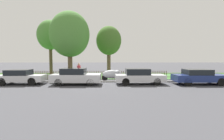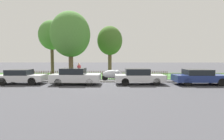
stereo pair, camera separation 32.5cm
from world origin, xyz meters
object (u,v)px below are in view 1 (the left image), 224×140
(parked_car_navy_estate, at_px, (76,76))
(covered_motorcycle, at_px, (113,74))
(parked_car_black_saloon, at_px, (21,77))
(parked_car_white_van, at_px, (199,77))
(parked_car_red_compact, at_px, (139,76))
(tree_behind_motorcycle, at_px, (70,34))
(pedestrian_near_fence, at_px, (79,71))
(tree_mid_park, at_px, (109,41))
(tree_nearest_kerb, at_px, (50,35))

(parked_car_navy_estate, relative_size, covered_motorcycle, 2.00)
(parked_car_black_saloon, height_order, parked_car_white_van, parked_car_white_van)
(parked_car_red_compact, distance_m, tree_behind_motorcycle, 10.27)
(parked_car_navy_estate, distance_m, parked_car_red_compact, 5.49)
(parked_car_navy_estate, xyz_separation_m, covered_motorcycle, (3.22, 2.45, -0.06))
(parked_car_black_saloon, bearing_deg, pedestrian_near_fence, 23.77)
(parked_car_navy_estate, height_order, pedestrian_near_fence, pedestrian_near_fence)
(parked_car_navy_estate, distance_m, tree_mid_park, 10.53)
(parked_car_white_van, distance_m, covered_motorcycle, 7.77)
(tree_behind_motorcycle, bearing_deg, parked_car_black_saloon, -117.06)
(tree_mid_park, relative_size, pedestrian_near_fence, 3.75)
(pedestrian_near_fence, bearing_deg, parked_car_white_van, 149.27)
(parked_car_black_saloon, relative_size, pedestrian_near_fence, 2.24)
(parked_car_black_saloon, bearing_deg, parked_car_navy_estate, -3.19)
(parked_car_black_saloon, height_order, tree_behind_motorcycle, tree_behind_motorcycle)
(covered_motorcycle, xyz_separation_m, tree_nearest_kerb, (-8.54, 7.03, 4.70))
(parked_car_white_van, bearing_deg, covered_motorcycle, 161.27)
(parked_car_white_van, relative_size, pedestrian_near_fence, 2.50)
(parked_car_red_compact, bearing_deg, parked_car_black_saloon, 178.81)
(tree_nearest_kerb, xyz_separation_m, tree_behind_motorcycle, (3.49, -3.53, -0.34))
(tree_mid_park, bearing_deg, tree_behind_motorcycle, -142.94)
(parked_car_white_van, bearing_deg, parked_car_navy_estate, 179.65)
(tree_nearest_kerb, height_order, tree_behind_motorcycle, tree_behind_motorcycle)
(tree_behind_motorcycle, bearing_deg, tree_nearest_kerb, 134.69)
(parked_car_navy_estate, xyz_separation_m, tree_mid_park, (2.74, 9.40, 3.86))
(parked_car_red_compact, relative_size, tree_nearest_kerb, 0.57)
(parked_car_red_compact, height_order, tree_nearest_kerb, tree_nearest_kerb)
(parked_car_black_saloon, xyz_separation_m, parked_car_red_compact, (10.26, 0.00, 0.02))
(parked_car_black_saloon, relative_size, parked_car_navy_estate, 0.95)
(parked_car_red_compact, bearing_deg, tree_mid_park, 105.34)
(tree_nearest_kerb, distance_m, tree_behind_motorcycle, 4.97)
(parked_car_black_saloon, bearing_deg, covered_motorcycle, 14.77)
(tree_nearest_kerb, distance_m, tree_mid_park, 8.10)
(parked_car_white_van, height_order, tree_behind_motorcycle, tree_behind_motorcycle)
(parked_car_navy_estate, bearing_deg, parked_car_black_saloon, 178.54)
(parked_car_black_saloon, bearing_deg, tree_behind_motorcycle, 61.85)
(parked_car_white_van, height_order, tree_nearest_kerb, tree_nearest_kerb)
(parked_car_white_van, bearing_deg, tree_behind_motorcycle, 154.07)
(covered_motorcycle, bearing_deg, parked_car_white_van, -17.93)
(parked_car_white_van, distance_m, tree_mid_park, 12.86)
(parked_car_navy_estate, relative_size, tree_behind_motorcycle, 0.54)
(tree_mid_park, bearing_deg, parked_car_black_saloon, -129.18)
(parked_car_red_compact, relative_size, tree_mid_park, 0.64)
(covered_motorcycle, relative_size, tree_behind_motorcycle, 0.27)
(covered_motorcycle, bearing_deg, parked_car_navy_estate, -142.29)
(pedestrian_near_fence, bearing_deg, covered_motorcycle, 163.62)
(parked_car_black_saloon, bearing_deg, parked_car_red_compact, -1.08)
(parked_car_black_saloon, height_order, tree_nearest_kerb, tree_nearest_kerb)
(parked_car_black_saloon, height_order, parked_car_navy_estate, parked_car_navy_estate)
(parked_car_red_compact, bearing_deg, pedestrian_near_fence, 157.88)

